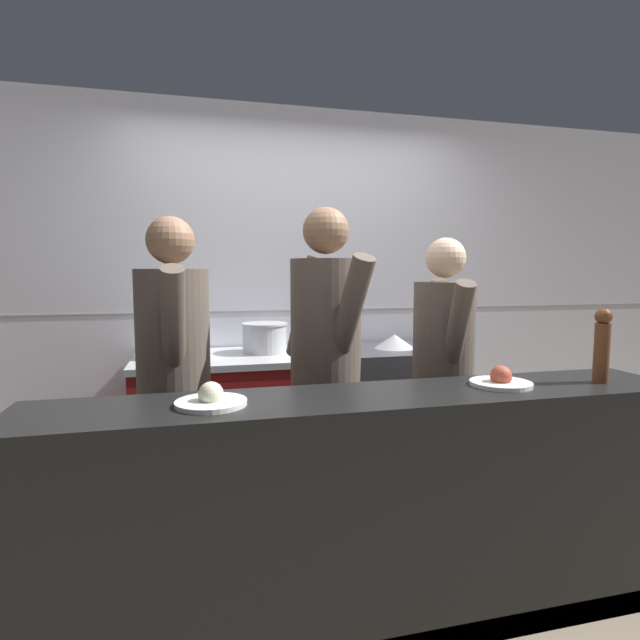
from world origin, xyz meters
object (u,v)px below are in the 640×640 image
Objects in this scene: oven_range at (223,424)px; plated_dish_main at (211,399)px; stock_pot at (179,341)px; pepper_mill at (602,344)px; chef_sous at (326,362)px; sauce_pot at (264,337)px; mixing_bowl_steel at (394,341)px; chef_head_cook at (174,375)px; chef_line at (443,371)px; plated_dish_appetiser at (501,381)px.

oven_range is 1.50m from plated_dish_main.
stock_pot reaches higher than plated_dish_main.
pepper_mill reaches higher than stock_pot.
sauce_pot is at bearing 86.73° from chef_sous.
plated_dish_main is at bearing -105.12° from sauce_pot.
mixing_bowl_steel is at bearing 104.17° from pepper_mill.
plated_dish_main is 0.15× the size of chef_head_cook.
stock_pot is (-0.26, 0.02, 0.55)m from oven_range.
chef_line is (1.40, -0.80, -0.10)m from stock_pot.
chef_line is (0.66, 0.01, -0.08)m from chef_sous.
chef_head_cook is (-0.00, -0.77, -0.06)m from stock_pot.
mixing_bowl_steel is at bearing 47.37° from plated_dish_main.
chef_line is at bearing -93.12° from mixing_bowl_steel.
sauce_pot is 1.08× the size of mixing_bowl_steel.
mixing_bowl_steel is 0.18× the size of chef_line.
oven_range is 0.68× the size of chef_line.
chef_line is at bearing -34.20° from oven_range.
chef_line reaches higher than plated_dish_appetiser.
chef_head_cook is (-1.35, 0.63, -0.03)m from plated_dish_appetiser.
chef_sous reaches higher than oven_range.
plated_dish_appetiser is 0.61m from chef_line.
chef_head_cook is (-0.26, -0.75, 0.49)m from oven_range.
pepper_mill is (1.26, -1.48, 0.12)m from sauce_pot.
sauce_pot is at bearing 119.21° from plated_dish_appetiser.
chef_sous is at bearing -169.59° from chef_line.
sauce_pot is 0.18× the size of chef_head_cook.
oven_range is 2.21m from pepper_mill.
plated_dish_main is at bearing -132.63° from mixing_bowl_steel.
plated_dish_main is 0.15× the size of chef_sous.
oven_range is 0.93m from chef_head_cook.
oven_range is 0.62× the size of chef_sous.
plated_dish_main and plated_dish_appetiser have the same top height.
pepper_mill reaches higher than plated_dish_appetiser.
stock_pot is 0.55m from sauce_pot.
plated_dish_appetiser is 0.16× the size of chef_line.
mixing_bowl_steel is at bearing 86.00° from plated_dish_appetiser.
mixing_bowl_steel is (1.44, -0.02, -0.04)m from stock_pot.
pepper_mill is at bearing -48.84° from chef_line.
chef_head_cook reaches higher than mixing_bowl_steel.
stock_pot is 0.77m from chef_head_cook.
stock_pot is at bearing 133.82° from plated_dish_appetiser.
chef_sous reaches higher than mixing_bowl_steel.
plated_dish_appetiser reaches higher than oven_range.
stock_pot is 1.20× the size of plated_dish_main.
plated_dish_appetiser is (1.20, 0.02, -0.00)m from plated_dish_main.
chef_sous is (0.59, 0.61, -0.00)m from plated_dish_main.
chef_sous is at bearing -6.37° from chef_head_cook.
pepper_mill is (1.81, -1.45, 0.12)m from stock_pot.
plated_dish_main is 1.40m from chef_line.
chef_sous is (-1.07, 0.64, -0.15)m from pepper_mill.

